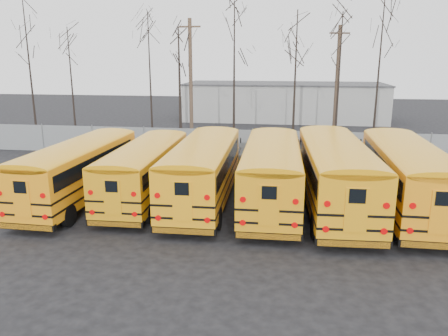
% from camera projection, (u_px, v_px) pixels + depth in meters
% --- Properties ---
extents(ground, '(120.00, 120.00, 0.00)m').
position_uv_depth(ground, '(231.00, 216.00, 19.78)').
color(ground, black).
rests_on(ground, ground).
extents(fence, '(40.00, 0.04, 2.00)m').
position_uv_depth(fence, '(252.00, 144.00, 31.04)').
color(fence, gray).
rests_on(fence, ground).
extents(distant_building, '(22.00, 8.00, 4.00)m').
position_uv_depth(distant_building, '(284.00, 102.00, 49.70)').
color(distant_building, '#A2A29D').
rests_on(distant_building, ground).
extents(bus_a, '(2.78, 10.90, 3.03)m').
position_uv_depth(bus_a, '(80.00, 166.00, 21.62)').
color(bus_a, black).
rests_on(bus_a, ground).
extents(bus_b, '(2.57, 10.47, 2.92)m').
position_uv_depth(bus_b, '(146.00, 166.00, 21.84)').
color(bus_b, black).
rests_on(bus_b, ground).
extents(bus_c, '(2.76, 11.28, 3.14)m').
position_uv_depth(bus_c, '(204.00, 166.00, 21.36)').
color(bus_c, black).
rests_on(bus_c, ground).
extents(bus_d, '(2.77, 11.33, 3.16)m').
position_uv_depth(bus_d, '(272.00, 168.00, 20.88)').
color(bus_d, black).
rests_on(bus_d, ground).
extents(bus_e, '(3.22, 11.95, 3.31)m').
position_uv_depth(bus_e, '(335.00, 169.00, 20.40)').
color(bus_e, black).
rests_on(bus_e, ground).
extents(bus_f, '(2.83, 11.63, 3.24)m').
position_uv_depth(bus_f, '(407.00, 171.00, 20.12)').
color(bus_f, black).
rests_on(bus_f, ground).
extents(utility_pole_left, '(1.79, 0.31, 10.04)m').
position_uv_depth(utility_pole_left, '(191.00, 80.00, 36.32)').
color(utility_pole_left, brown).
rests_on(utility_pole_left, ground).
extents(utility_pole_right, '(1.65, 0.58, 9.47)m').
position_uv_depth(utility_pole_right, '(337.00, 84.00, 35.72)').
color(utility_pole_right, '#433326').
rests_on(utility_pole_right, ground).
extents(tree_0, '(0.26, 0.26, 11.30)m').
position_uv_depth(tree_0, '(30.00, 74.00, 35.13)').
color(tree_0, black).
rests_on(tree_0, ground).
extents(tree_1, '(0.26, 0.26, 9.28)m').
position_uv_depth(tree_1, '(72.00, 87.00, 35.03)').
color(tree_1, black).
rests_on(tree_1, ground).
extents(tree_2, '(0.26, 0.26, 10.58)m').
position_uv_depth(tree_2, '(150.00, 78.00, 36.31)').
color(tree_2, black).
rests_on(tree_2, ground).
extents(tree_3, '(0.26, 0.26, 9.32)m').
position_uv_depth(tree_3, '(180.00, 86.00, 35.65)').
color(tree_3, black).
rests_on(tree_3, ground).
extents(tree_4, '(0.26, 0.26, 11.24)m').
position_uv_depth(tree_4, '(234.00, 74.00, 35.22)').
color(tree_4, black).
rests_on(tree_4, ground).
extents(tree_5, '(0.26, 0.26, 10.22)m').
position_uv_depth(tree_5, '(295.00, 84.00, 31.73)').
color(tree_5, black).
rests_on(tree_5, ground).
extents(tree_6, '(0.26, 0.26, 10.08)m').
position_uv_depth(tree_6, '(338.00, 85.00, 31.55)').
color(tree_6, black).
rests_on(tree_6, ground).
extents(tree_7, '(0.26, 0.26, 11.28)m').
position_uv_depth(tree_7, '(378.00, 76.00, 31.91)').
color(tree_7, black).
rests_on(tree_7, ground).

